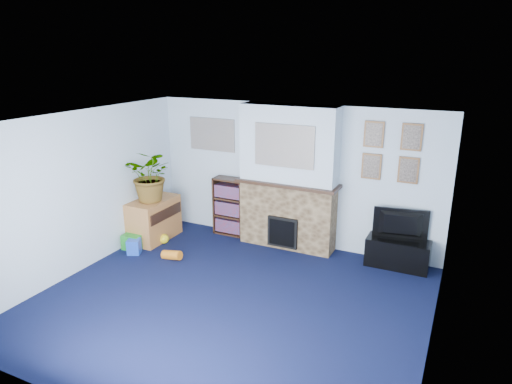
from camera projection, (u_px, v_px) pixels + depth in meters
The scene contains 26 objects.
floor at pixel (230, 301), 6.10m from camera, with size 5.00×4.50×0.01m, color black.
ceiling at pixel (227, 122), 5.39m from camera, with size 5.00×4.50×0.01m, color white.
wall_back at pixel (293, 175), 7.68m from camera, with size 5.00×0.04×2.40m, color silver.
wall_front at pixel (98, 302), 3.80m from camera, with size 5.00×0.04×2.40m, color silver.
wall_left at pixel (81, 192), 6.77m from camera, with size 0.04×4.50×2.40m, color silver.
wall_right at pixel (440, 254), 4.71m from camera, with size 0.04×4.50×2.40m, color silver.
chimney_breast at pixel (288, 179), 7.51m from camera, with size 1.72×0.50×2.40m.
collage_main at pixel (284, 146), 7.15m from camera, with size 1.00×0.03×0.68m, color gray.
collage_left at pixel (212, 134), 8.14m from camera, with size 0.90×0.03×0.58m, color gray.
portrait_tl at pixel (374, 134), 6.89m from camera, with size 0.30×0.03×0.40m, color brown.
portrait_tr at pixel (412, 137), 6.67m from camera, with size 0.30×0.03×0.40m, color brown.
portrait_bl at pixel (371, 166), 7.04m from camera, with size 0.30×0.03×0.40m, color brown.
portrait_br at pixel (408, 170), 6.82m from camera, with size 0.30×0.03×0.40m, color brown.
tv_stand at pixel (398, 253), 7.03m from camera, with size 0.94×0.40×0.45m, color black.
television at pixel (401, 225), 6.91m from camera, with size 0.82×0.11×0.47m, color black.
bookshelf at pixel (230, 207), 8.24m from camera, with size 0.58×0.28×1.05m.
sideboard at pixel (154, 220), 8.05m from camera, with size 0.52×0.94×0.73m, color #AF6F38.
potted_plant at pixel (151, 175), 7.74m from camera, with size 0.82×0.71×0.91m, color #26661E.
mantel_clock at pixel (288, 178), 7.46m from camera, with size 0.10×0.06×0.13m, color gold.
mantel_candle at pixel (300, 179), 7.37m from camera, with size 0.05×0.05×0.17m, color #B2BFC6.
mantel_teddy at pixel (261, 175), 7.66m from camera, with size 0.14×0.14×0.14m, color gray.
mantel_can at pixel (325, 183), 7.20m from camera, with size 0.06×0.06×0.13m, color blue.
green_crate at pixel (133, 241), 7.69m from camera, with size 0.32×0.25×0.25m, color #198C26.
toy_ball at pixel (164, 239), 7.91m from camera, with size 0.17×0.17×0.17m, color yellow.
toy_block at pixel (134, 247), 7.52m from camera, with size 0.20×0.20×0.25m, color blue.
toy_tube at pixel (172, 255), 7.32m from camera, with size 0.15×0.15×0.33m, color orange.
Camera 1 is at (2.64, -4.72, 3.20)m, focal length 32.00 mm.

